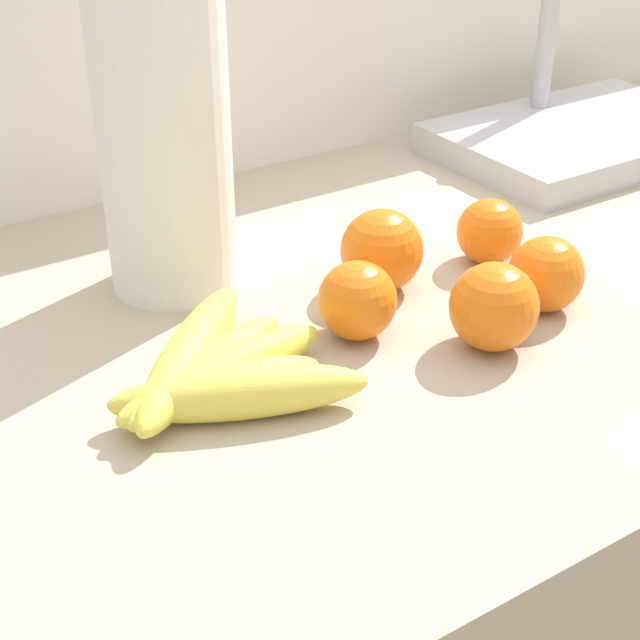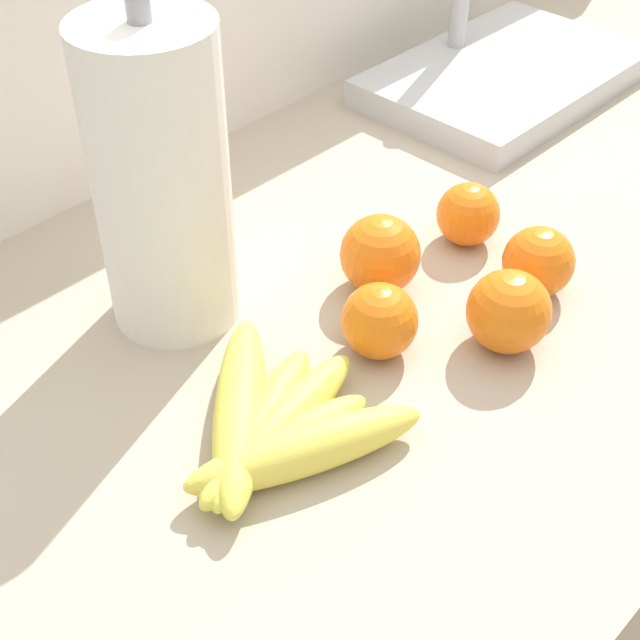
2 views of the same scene
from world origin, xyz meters
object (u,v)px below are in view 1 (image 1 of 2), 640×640
orange_center (546,274)px  orange_right (489,231)px  paper_towel_roll (165,142)px  orange_back_left (357,301)px  banana_bunch (216,375)px  sink_basin (583,134)px  orange_front (382,250)px  orange_far_right (494,307)px

orange_center → orange_right: size_ratio=1.06×
orange_right → paper_towel_roll: (-0.28, 0.13, 0.11)m
orange_back_left → paper_towel_roll: size_ratio=0.22×
banana_bunch → sink_basin: size_ratio=0.59×
orange_front → orange_right: bearing=-5.8°
orange_center → paper_towel_roll: (-0.26, 0.23, 0.11)m
orange_front → orange_center: 0.15m
orange_back_left → sink_basin: sink_basin is taller
orange_front → orange_back_left: orange_front is taller
orange_center → orange_right: bearing=78.2°
orange_far_right → orange_center: bearing=16.0°
orange_front → orange_center: size_ratio=1.13×
orange_center → orange_back_left: (-0.17, 0.05, -0.00)m
orange_right → paper_towel_roll: bearing=155.5°
orange_far_right → orange_back_left: 0.12m
banana_bunch → orange_center: bearing=-6.6°
banana_bunch → paper_towel_roll: 0.23m
orange_right → orange_far_right: bearing=-130.2°
orange_far_right → paper_towel_roll: (-0.18, 0.25, 0.10)m
banana_bunch → orange_center: 0.32m
banana_bunch → paper_towel_roll: paper_towel_roll is taller
orange_front → orange_right: orange_front is taller
orange_back_left → paper_towel_roll: 0.22m
orange_front → orange_right: size_ratio=1.19×
orange_right → paper_towel_roll: 0.33m
orange_center → paper_towel_roll: bearing=138.7°
orange_front → banana_bunch: bearing=-160.6°
paper_towel_roll → orange_right: bearing=-24.5°
orange_right → banana_bunch: bearing=-169.3°
orange_back_left → paper_towel_roll: paper_towel_roll is taller
paper_towel_roll → orange_center: bearing=-41.3°
orange_center → orange_far_right: bearing=-164.0°
paper_towel_roll → sink_basin: 0.61m
orange_far_right → orange_right: (0.11, 0.13, -0.01)m
orange_center → sink_basin: 0.44m
orange_center → paper_towel_roll: 0.36m
sink_basin → paper_towel_roll: bearing=-175.5°
orange_back_left → orange_front: bearing=40.8°
orange_far_right → orange_back_left: bearing=138.4°
orange_center → orange_right: 0.10m
orange_far_right → orange_front: bearing=96.8°
orange_center → paper_towel_roll: paper_towel_roll is taller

